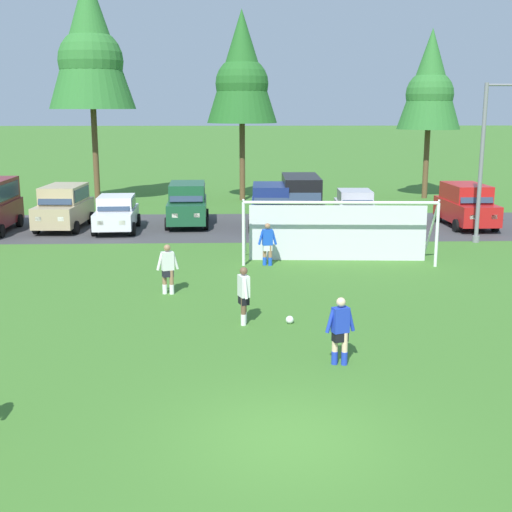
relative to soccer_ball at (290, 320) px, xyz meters
The scene contains 19 objects.
ground_plane 8.26m from the soccer_ball, 94.18° to the left, with size 400.00×400.00×0.00m, color #3D7028.
parking_lot_strip 15.85m from the soccer_ball, 92.18° to the left, with size 52.00×8.40×0.01m, color #3D3D3F.
soccer_ball is the anchor object (origin of this frame).
soccer_goal 8.25m from the soccer_ball, 72.04° to the left, with size 7.52×2.36×2.57m.
player_striker_near 1.47m from the soccer_ball, behind, with size 0.35×0.74×1.64m.
player_midfield_center 4.95m from the soccer_ball, 138.93° to the left, with size 0.74×0.37×1.64m.
player_defender_far 7.23m from the soccer_ball, 92.12° to the left, with size 0.75×0.30×1.64m.
player_winger_left 3.34m from the soccer_ball, 73.70° to the right, with size 0.74×0.35×1.64m.
parked_car_slot_left 18.53m from the soccer_ball, 122.63° to the left, with size 2.32×4.69×2.16m.
parked_car_slot_center_left 16.57m from the soccer_ball, 116.07° to the left, with size 2.19×4.28×1.72m.
parked_car_slot_center 16.91m from the soccer_ball, 103.39° to the left, with size 2.25×4.66×2.16m.
parked_car_slot_center_right 15.62m from the soccer_ball, 88.86° to the left, with size 2.29×4.68×2.16m.
parked_car_slot_right 16.36m from the soccer_ball, 83.28° to the left, with size 2.30×4.85×2.52m.
parked_car_slot_far_right 17.41m from the soccer_ball, 74.01° to the left, with size 2.19×4.28×1.72m.
parked_car_slot_end 18.55m from the soccer_ball, 56.55° to the left, with size 2.22×4.64×2.16m.
tree_left_edge 28.59m from the soccer_ball, 112.15° to the left, with size 5.25×5.25×14.00m.
tree_mid_left 27.21m from the soccer_ball, 92.10° to the left, with size 4.47×4.47×11.91m.
tree_center_back 29.77m from the soccer_ball, 67.09° to the left, with size 4.08×4.08×10.89m.
street_lamp 15.29m from the soccer_ball, 50.17° to the left, with size 2.00×0.32×6.98m.
Camera 1 is at (-0.96, -11.39, 5.94)m, focal length 47.58 mm.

